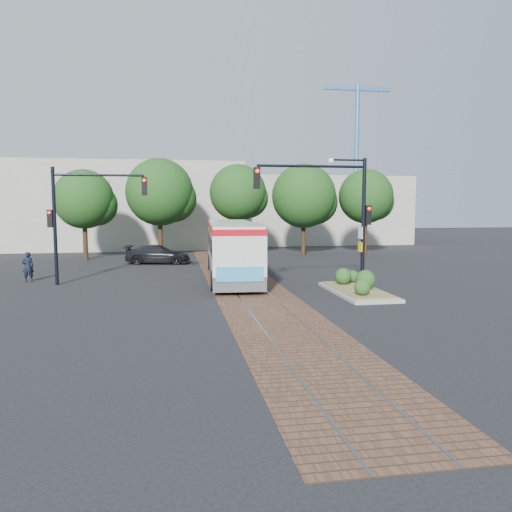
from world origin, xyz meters
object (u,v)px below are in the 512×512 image
object	(u,v)px
city_bus	(232,247)
traffic_island	(357,286)
officer	(28,267)
parked_car	(158,254)
signal_pole_main	(338,203)
signal_pole_left	(77,209)

from	to	relation	value
city_bus	traffic_island	size ratio (longest dim) A/B	2.26
officer	parked_car	bearing A→B (deg)	-151.11
city_bus	parked_car	xyz separation A→B (m)	(-4.28, 7.64, -1.09)
officer	signal_pole_main	bearing A→B (deg)	139.26
signal_pole_main	parked_car	size ratio (longest dim) A/B	1.34
signal_pole_main	officer	world-z (taller)	signal_pole_main
traffic_island	signal_pole_left	world-z (taller)	signal_pole_left
signal_pole_main	officer	size ratio (longest dim) A/B	3.74
city_bus	signal_pole_main	xyz separation A→B (m)	(4.19, -5.76, 2.42)
city_bus	parked_car	distance (m)	8.83
city_bus	traffic_island	distance (m)	7.92
parked_car	signal_pole_main	bearing A→B (deg)	-137.62
city_bus	signal_pole_left	distance (m)	8.37
signal_pole_left	signal_pole_main	bearing A→B (deg)	-21.45
city_bus	officer	size ratio (longest dim) A/B	7.34
signal_pole_main	signal_pole_left	distance (m)	13.14
signal_pole_left	city_bus	bearing A→B (deg)	6.76
city_bus	officer	distance (m)	10.97
city_bus	signal_pole_left	bearing A→B (deg)	-169.85
city_bus	officer	bearing A→B (deg)	-178.85
city_bus	officer	xyz separation A→B (m)	(-10.92, 0.43, -0.93)
traffic_island	officer	distance (m)	17.26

